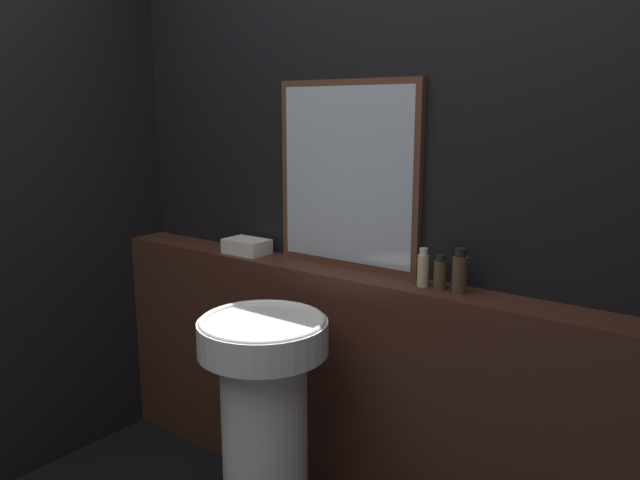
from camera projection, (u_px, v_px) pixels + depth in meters
wall_back at (363, 197)px, 2.47m from camera, size 8.00×0.06×2.50m
vanity_counter at (344, 388)px, 2.53m from camera, size 2.43×0.19×0.97m
pedestal_sink at (265, 420)px, 2.22m from camera, size 0.45×0.45×0.89m
mirror at (347, 175)px, 2.44m from camera, size 0.64×0.03×0.73m
towel_stack at (247, 246)px, 2.73m from camera, size 0.19×0.13×0.06m
shampoo_bottle at (423, 269)px, 2.21m from camera, size 0.04×0.04×0.14m
conditioner_bottle at (440, 274)px, 2.18m from camera, size 0.04×0.04×0.12m
lotion_bottle at (460, 273)px, 2.13m from camera, size 0.05×0.05×0.16m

